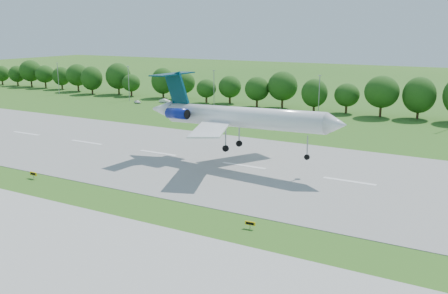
{
  "coord_description": "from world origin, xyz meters",
  "views": [
    {
      "loc": [
        60.93,
        -55.58,
        25.34
      ],
      "look_at": [
        19.63,
        18.0,
        5.1
      ],
      "focal_mm": 40.0,
      "sensor_mm": 36.0,
      "label": 1
    }
  ],
  "objects": [
    {
      "name": "tree_line",
      "position": [
        0.0,
        92.0,
        6.19
      ],
      "size": [
        288.4,
        8.4,
        10.4
      ],
      "color": "#382314",
      "rests_on": "ground"
    },
    {
      "name": "service_vehicle_b",
      "position": [
        -48.33,
        78.19,
        0.56
      ],
      "size": [
        3.54,
        2.72,
        1.12
      ],
      "primitive_type": "imported",
      "rotation": [
        0.0,
        0.0,
        1.08
      ],
      "color": "white",
      "rests_on": "ground"
    },
    {
      "name": "service_vehicle_a",
      "position": [
        -40.98,
        84.02,
        0.65
      ],
      "size": [
        4.02,
        1.67,
        1.29
      ],
      "primitive_type": "imported",
      "rotation": [
        0.0,
        0.0,
        1.65
      ],
      "color": "white",
      "rests_on": "ground"
    },
    {
      "name": "airliner",
      "position": [
        17.57,
        25.14,
        9.35
      ],
      "size": [
        41.61,
        30.27,
        14.02
      ],
      "rotation": [
        0.0,
        -0.03,
        -0.07
      ],
      "color": "white",
      "rests_on": "ground"
    },
    {
      "name": "ground",
      "position": [
        0.0,
        0.0,
        0.0
      ],
      "size": [
        600.0,
        600.0,
        0.0
      ],
      "primitive_type": "plane",
      "color": "#235B18",
      "rests_on": "ground"
    },
    {
      "name": "runway",
      "position": [
        0.0,
        25.0,
        0.04
      ],
      "size": [
        400.0,
        45.0,
        0.08
      ],
      "primitive_type": "cube",
      "color": "gray",
      "rests_on": "ground"
    },
    {
      "name": "taxi_sign_centre",
      "position": [
        -7.95,
        0.09,
        0.86
      ],
      "size": [
        1.67,
        0.31,
        1.17
      ],
      "rotation": [
        0.0,
        0.0,
        -0.07
      ],
      "color": "gray",
      "rests_on": "ground"
    },
    {
      "name": "taxi_sign_right",
      "position": [
        34.39,
        -1.39,
        0.74
      ],
      "size": [
        1.43,
        0.29,
        1.0
      ],
      "rotation": [
        0.0,
        0.0,
        0.09
      ],
      "color": "gray",
      "rests_on": "ground"
    },
    {
      "name": "light_poles",
      "position": [
        -2.5,
        82.0,
        6.34
      ],
      "size": [
        175.9,
        0.25,
        12.19
      ],
      "color": "gray",
      "rests_on": "ground"
    }
  ]
}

